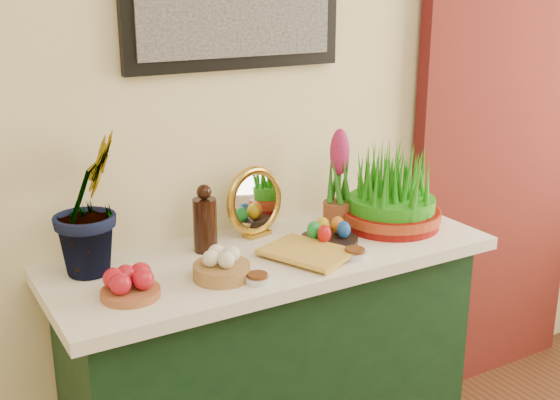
# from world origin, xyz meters

# --- Properties ---
(sideboard) EXTENTS (1.30, 0.45, 0.85)m
(sideboard) POSITION_xyz_m (0.05, 2.00, 0.42)
(sideboard) COLOR #123218
(sideboard) RESTS_ON ground
(tablecloth) EXTENTS (1.40, 0.55, 0.04)m
(tablecloth) POSITION_xyz_m (0.05, 2.00, 0.87)
(tablecloth) COLOR silver
(tablecloth) RESTS_ON sideboard
(hyacinth_green) EXTENTS (0.36, 0.35, 0.54)m
(hyacinth_green) POSITION_xyz_m (-0.48, 2.13, 1.16)
(hyacinth_green) COLOR #26771B
(hyacinth_green) RESTS_ON tablecloth
(apple_bowl) EXTENTS (0.19, 0.19, 0.08)m
(apple_bowl) POSITION_xyz_m (-0.45, 1.90, 0.92)
(apple_bowl) COLOR #9F5430
(apple_bowl) RESTS_ON tablecloth
(garlic_basket) EXTENTS (0.18, 0.18, 0.09)m
(garlic_basket) POSITION_xyz_m (-0.18, 1.89, 0.93)
(garlic_basket) COLOR #AA7844
(garlic_basket) RESTS_ON tablecloth
(vinegar_cruet) EXTENTS (0.07, 0.07, 0.22)m
(vinegar_cruet) POSITION_xyz_m (-0.13, 2.11, 0.99)
(vinegar_cruet) COLOR black
(vinegar_cruet) RESTS_ON tablecloth
(mirror) EXTENTS (0.24, 0.10, 0.23)m
(mirror) POSITION_xyz_m (0.07, 2.16, 1.00)
(mirror) COLOR #B79034
(mirror) RESTS_ON tablecloth
(book) EXTENTS (0.26, 0.30, 0.03)m
(book) POSITION_xyz_m (0.02, 1.86, 0.91)
(book) COLOR gold
(book) RESTS_ON tablecloth
(spice_dish_left) EXTENTS (0.07, 0.07, 0.03)m
(spice_dish_left) POSITION_xyz_m (-0.11, 1.81, 0.90)
(spice_dish_left) COLOR silver
(spice_dish_left) RESTS_ON tablecloth
(spice_dish_right) EXTENTS (0.08, 0.08, 0.03)m
(spice_dish_right) POSITION_xyz_m (0.23, 1.83, 0.90)
(spice_dish_right) COLOR silver
(spice_dish_right) RESTS_ON tablecloth
(egg_plate) EXTENTS (0.21, 0.21, 0.08)m
(egg_plate) POSITION_xyz_m (0.24, 1.97, 0.92)
(egg_plate) COLOR black
(egg_plate) RESTS_ON tablecloth
(hyacinth_pink) EXTENTS (0.10, 0.10, 0.34)m
(hyacinth_pink) POSITION_xyz_m (0.36, 2.10, 1.04)
(hyacinth_pink) COLOR brown
(hyacinth_pink) RESTS_ON tablecloth
(wheatgrass_sabzeh) EXTENTS (0.34, 0.34, 0.28)m
(wheatgrass_sabzeh) POSITION_xyz_m (0.51, 2.00, 1.01)
(wheatgrass_sabzeh) COLOR maroon
(wheatgrass_sabzeh) RESTS_ON tablecloth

